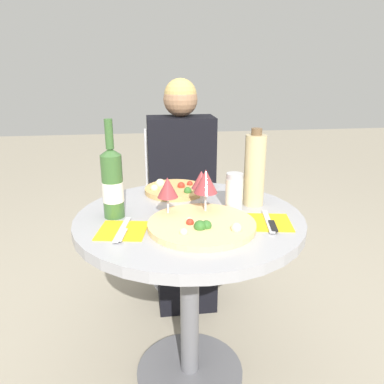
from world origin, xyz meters
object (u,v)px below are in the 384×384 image
(chair_behind_diner, at_px, (180,210))
(tall_carafe, at_px, (255,170))
(seated_diner, at_px, (183,205))
(wine_bottle, at_px, (112,183))
(pizza_large, at_px, (202,225))
(dining_table, at_px, (190,253))

(chair_behind_diner, height_order, tall_carafe, tall_carafe)
(seated_diner, distance_m, tall_carafe, 0.67)
(seated_diner, bearing_deg, wine_bottle, 62.66)
(seated_diner, xyz_separation_m, wine_bottle, (-0.31, -0.60, 0.32))
(chair_behind_diner, relative_size, pizza_large, 2.49)
(seated_diner, bearing_deg, dining_table, 85.63)
(dining_table, xyz_separation_m, tall_carafe, (0.25, 0.08, 0.29))
(pizza_large, bearing_deg, tall_carafe, 40.37)
(chair_behind_diner, xyz_separation_m, tall_carafe, (0.21, -0.68, 0.41))
(dining_table, bearing_deg, tall_carafe, 16.67)
(dining_table, bearing_deg, wine_bottle, 175.19)
(dining_table, height_order, pizza_large, pizza_large)
(pizza_large, distance_m, tall_carafe, 0.33)
(seated_diner, bearing_deg, pizza_large, 88.29)
(dining_table, distance_m, pizza_large, 0.20)
(dining_table, distance_m, tall_carafe, 0.39)
(dining_table, height_order, tall_carafe, tall_carafe)
(dining_table, bearing_deg, chair_behind_diner, 86.43)
(seated_diner, distance_m, wine_bottle, 0.74)
(pizza_large, distance_m, wine_bottle, 0.34)
(pizza_large, xyz_separation_m, tall_carafe, (0.23, 0.19, 0.12))
(dining_table, bearing_deg, pizza_large, -78.02)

